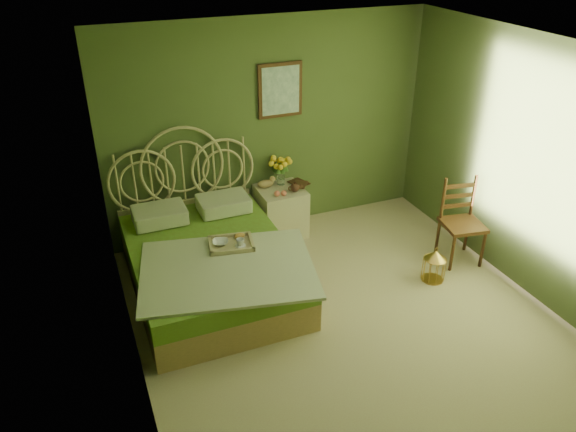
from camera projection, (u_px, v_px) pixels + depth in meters
name	position (u px, v px, depth m)	size (l,w,h in m)	color
floor	(352.00, 326.00, 5.49)	(4.50, 4.50, 0.00)	#BCB187
ceiling	(371.00, 57.00, 4.25)	(4.50, 4.50, 0.00)	silver
wall_back	(270.00, 128.00, 6.70)	(4.00, 4.00, 0.00)	#516434
wall_left	(125.00, 256.00, 4.21)	(4.50, 4.50, 0.00)	#516434
wall_right	(539.00, 173.00, 5.53)	(4.50, 4.50, 0.00)	#516434
wall_art	(280.00, 90.00, 6.51)	(0.54, 0.04, 0.64)	#3E1D11
bed	(210.00, 261.00, 5.93)	(1.88, 2.37, 1.47)	tan
nightstand	(281.00, 206.00, 6.95)	(0.55, 0.55, 1.03)	beige
chair	(459.00, 216.00, 6.36)	(0.50, 0.50, 0.98)	#3E1D11
birdcage	(434.00, 266.00, 6.11)	(0.24, 0.24, 0.37)	#BE8F3D
book_lower	(294.00, 185.00, 6.89)	(0.18, 0.24, 0.02)	#381E0F
book_upper	(294.00, 184.00, 6.88)	(0.16, 0.22, 0.02)	#472819
cereal_bowl	(220.00, 242.00, 5.75)	(0.16, 0.16, 0.04)	white
coffee_cup	(240.00, 242.00, 5.72)	(0.09, 0.09, 0.08)	white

